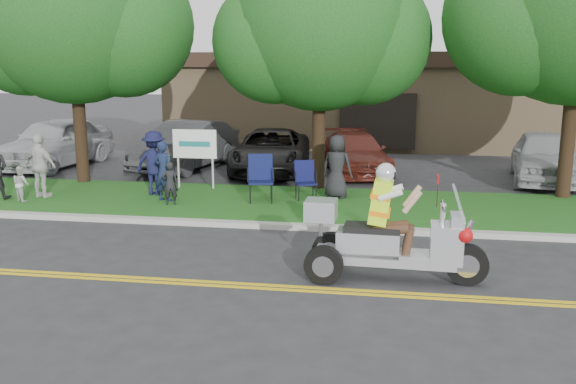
# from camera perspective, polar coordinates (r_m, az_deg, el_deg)

# --- Properties ---
(ground) EXTENTS (120.00, 120.00, 0.00)m
(ground) POSITION_cam_1_polar(r_m,az_deg,el_deg) (10.52, -4.33, -7.75)
(ground) COLOR #28282B
(ground) RESTS_ON ground
(centerline_near) EXTENTS (60.00, 0.10, 0.01)m
(centerline_near) POSITION_cam_1_polar(r_m,az_deg,el_deg) (9.99, -5.11, -8.82)
(centerline_near) COLOR gold
(centerline_near) RESTS_ON ground
(centerline_far) EXTENTS (60.00, 0.10, 0.01)m
(centerline_far) POSITION_cam_1_polar(r_m,az_deg,el_deg) (10.13, -4.88, -8.50)
(centerline_far) COLOR gold
(centerline_far) RESTS_ON ground
(curb) EXTENTS (60.00, 0.25, 0.12)m
(curb) POSITION_cam_1_polar(r_m,az_deg,el_deg) (13.35, -1.29, -3.17)
(curb) COLOR #A8A89E
(curb) RESTS_ON ground
(grass_verge) EXTENTS (60.00, 4.00, 0.10)m
(grass_verge) POSITION_cam_1_polar(r_m,az_deg,el_deg) (15.40, 0.15, -1.14)
(grass_verge) COLOR #1F5516
(grass_verge) RESTS_ON ground
(commercial_building) EXTENTS (18.00, 8.20, 4.00)m
(commercial_building) POSITION_cam_1_polar(r_m,az_deg,el_deg) (28.64, 8.55, 8.72)
(commercial_building) COLOR #9E7F5B
(commercial_building) RESTS_ON ground
(tree_left) EXTENTS (6.62, 5.40, 7.78)m
(tree_left) POSITION_cam_1_polar(r_m,az_deg,el_deg) (18.88, -19.32, 15.26)
(tree_left) COLOR #332114
(tree_left) RESTS_ON ground
(tree_mid) EXTENTS (5.88, 4.80, 7.05)m
(tree_mid) POSITION_cam_1_polar(r_m,az_deg,el_deg) (16.98, 3.19, 14.93)
(tree_mid) COLOR #332114
(tree_mid) RESTS_ON ground
(business_sign) EXTENTS (1.25, 0.06, 1.75)m
(business_sign) POSITION_cam_1_polar(r_m,az_deg,el_deg) (17.20, -8.71, 4.17)
(business_sign) COLOR silver
(business_sign) RESTS_ON ground
(trike_scooter) EXTENTS (3.01, 1.02, 1.97)m
(trike_scooter) POSITION_cam_1_polar(r_m,az_deg,el_deg) (10.20, 9.17, -4.43)
(trike_scooter) COLOR black
(trike_scooter) RESTS_ON ground
(lawn_chair_a) EXTENTS (0.74, 0.76, 1.18)m
(lawn_chair_a) POSITION_cam_1_polar(r_m,az_deg,el_deg) (15.48, -2.58, 1.61)
(lawn_chair_a) COLOR black
(lawn_chair_a) RESTS_ON grass_verge
(lawn_chair_b) EXTENTS (0.66, 0.68, 0.99)m
(lawn_chair_b) POSITION_cam_1_polar(r_m,az_deg,el_deg) (15.71, 1.62, 1.37)
(lawn_chair_b) COLOR black
(lawn_chair_b) RESTS_ON grass_verge
(spectator_adult_left) EXTENTS (0.65, 0.54, 1.54)m
(spectator_adult_left) POSITION_cam_1_polar(r_m,az_deg,el_deg) (15.75, -11.54, 1.94)
(spectator_adult_left) COLOR #151F3B
(spectator_adult_left) RESTS_ON grass_verge
(spectator_adult_right) EXTENTS (1.04, 0.63, 1.66)m
(spectator_adult_right) POSITION_cam_1_polar(r_m,az_deg,el_deg) (17.08, -22.14, 2.28)
(spectator_adult_right) COLOR beige
(spectator_adult_right) RESTS_ON grass_verge
(spectator_chair_a) EXTENTS (1.18, 0.78, 1.70)m
(spectator_chair_a) POSITION_cam_1_polar(r_m,az_deg,el_deg) (16.54, -12.39, 2.66)
(spectator_chair_a) COLOR #131536
(spectator_chair_a) RESTS_ON grass_verge
(spectator_chair_b) EXTENTS (0.93, 0.75, 1.66)m
(spectator_chair_b) POSITION_cam_1_polar(r_m,az_deg,el_deg) (15.82, 4.60, 2.41)
(spectator_chair_b) COLOR black
(spectator_chair_b) RESTS_ON grass_verge
(child_left) EXTENTS (0.46, 0.38, 1.08)m
(child_left) POSITION_cam_1_polar(r_m,az_deg,el_deg) (15.32, -10.98, 0.81)
(child_left) COLOR black
(child_left) RESTS_ON grass_verge
(child_right) EXTENTS (0.55, 0.52, 0.91)m
(child_right) POSITION_cam_1_polar(r_m,az_deg,el_deg) (16.84, -23.70, 0.72)
(child_right) COLOR #B8B9B2
(child_right) RESTS_ON grass_verge
(parked_car_far_left) EXTENTS (2.50, 5.25, 1.73)m
(parked_car_far_left) POSITION_cam_1_polar(r_m,az_deg,el_deg) (22.71, -20.95, 4.38)
(parked_car_far_left) COLOR #A7A8AE
(parked_car_far_left) RESTS_ON ground
(parked_car_left) EXTENTS (2.61, 5.17, 1.63)m
(parked_car_left) POSITION_cam_1_polar(r_m,az_deg,el_deg) (21.01, -9.48, 4.30)
(parked_car_left) COLOR #323235
(parked_car_left) RESTS_ON ground
(parked_car_mid) EXTENTS (2.73, 5.25, 1.41)m
(parked_car_mid) POSITION_cam_1_polar(r_m,az_deg,el_deg) (20.21, -1.59, 3.86)
(parked_car_mid) COLOR black
(parked_car_mid) RESTS_ON ground
(parked_car_right) EXTENTS (2.86, 4.79, 1.30)m
(parked_car_right) POSITION_cam_1_polar(r_m,az_deg,el_deg) (20.22, 6.28, 3.64)
(parked_car_right) COLOR #551C13
(parked_car_right) RESTS_ON ground
(parked_car_far_right) EXTENTS (2.54, 4.83, 1.57)m
(parked_car_far_right) POSITION_cam_1_polar(r_m,az_deg,el_deg) (20.03, 22.90, 3.08)
(parked_car_far_right) COLOR #A4A6AB
(parked_car_far_right) RESTS_ON ground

